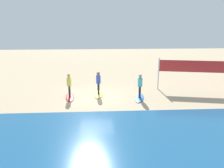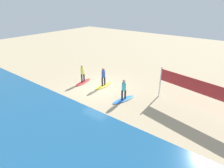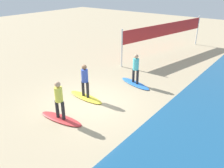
# 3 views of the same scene
# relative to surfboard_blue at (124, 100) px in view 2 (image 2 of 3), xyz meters

# --- Properties ---
(ground_plane) EXTENTS (60.00, 60.00, 0.00)m
(ground_plane) POSITION_rel_surfboard_blue_xyz_m (3.04, -0.57, -0.04)
(ground_plane) COLOR tan
(surfboard_blue) EXTENTS (1.05, 2.17, 0.09)m
(surfboard_blue) POSITION_rel_surfboard_blue_xyz_m (0.00, 0.00, 0.00)
(surfboard_blue) COLOR blue
(surfboard_blue) RESTS_ON ground
(surfer_blue) EXTENTS (0.32, 0.45, 1.64)m
(surfer_blue) POSITION_rel_surfboard_blue_xyz_m (0.00, 0.00, 0.99)
(surfer_blue) COLOR #232328
(surfer_blue) RESTS_ON surfboard_blue
(surfboard_yellow) EXTENTS (0.65, 2.12, 0.09)m
(surfboard_yellow) POSITION_rel_surfboard_blue_xyz_m (2.87, -1.02, 0.00)
(surfboard_yellow) COLOR yellow
(surfboard_yellow) RESTS_ON ground
(surfer_yellow) EXTENTS (0.32, 0.46, 1.64)m
(surfer_yellow) POSITION_rel_surfboard_blue_xyz_m (2.87, -1.02, 0.99)
(surfer_yellow) COLOR #232328
(surfer_yellow) RESTS_ON surfboard_yellow
(surfboard_red) EXTENTS (0.82, 2.15, 0.09)m
(surfboard_red) POSITION_rel_surfboard_blue_xyz_m (4.92, -0.47, 0.00)
(surfboard_red) COLOR red
(surfboard_red) RESTS_ON ground
(surfer_red) EXTENTS (0.32, 0.46, 1.64)m
(surfer_red) POSITION_rel_surfboard_blue_xyz_m (4.92, -0.47, 0.99)
(surfer_red) COLOR #232328
(surfer_red) RESTS_ON surfboard_red
(volleyball_net) EXTENTS (8.92, 1.91, 2.50)m
(volleyball_net) POSITION_rel_surfboard_blue_xyz_m (-6.29, -1.38, 1.74)
(volleyball_net) COLOR silver
(volleyball_net) RESTS_ON ground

